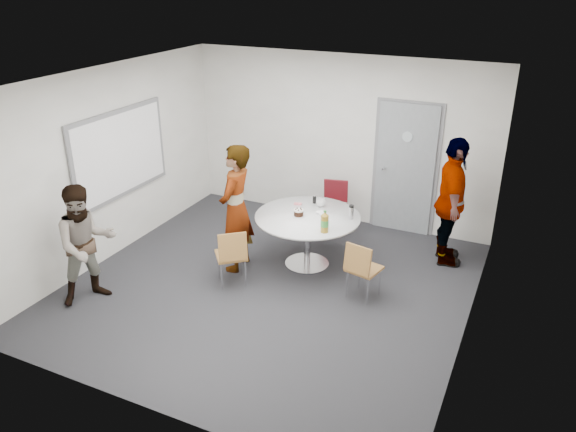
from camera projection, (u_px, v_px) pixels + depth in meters
The scene contains 15 objects.
floor at pixel (270, 286), 7.44m from camera, with size 5.00×5.00×0.00m, color #242529.
ceiling at pixel (267, 81), 6.34m from camera, with size 5.00×5.00×0.00m, color silver.
wall_back at pixel (339, 140), 8.96m from camera, with size 5.00×5.00×0.00m, color silver.
wall_left at pixel (110, 164), 7.86m from camera, with size 5.00×5.00×0.00m, color silver.
wall_right at pixel (479, 229), 5.92m from camera, with size 5.00×5.00×0.00m, color silver.
wall_front at pixel (137, 289), 4.83m from camera, with size 5.00×5.00×0.00m, color silver.
door at pixel (405, 169), 8.65m from camera, with size 1.02×0.17×2.12m.
whiteboard at pixel (121, 154), 7.97m from camera, with size 0.04×1.90×1.25m.
table at pixel (309, 223), 7.72m from camera, with size 1.45×1.45×1.06m.
chair_near_left at pixel (232, 253), 7.27m from camera, with size 0.56×0.56×0.81m.
chair_near_right at pixel (361, 266), 6.98m from camera, with size 0.45×0.48×0.79m.
chair_far at pixel (335, 201), 8.82m from camera, with size 0.47×0.50×0.83m.
person_main at pixel (236, 208), 7.58m from camera, with size 0.65×0.43×1.78m, color #A5C6EA.
person_left at pixel (86, 244), 6.87m from camera, with size 0.75×0.58×1.54m, color white.
person_right at pixel (451, 202), 7.71m from camera, with size 1.08×0.45×1.84m, color black.
Camera 1 is at (2.94, -5.70, 3.89)m, focal length 35.00 mm.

